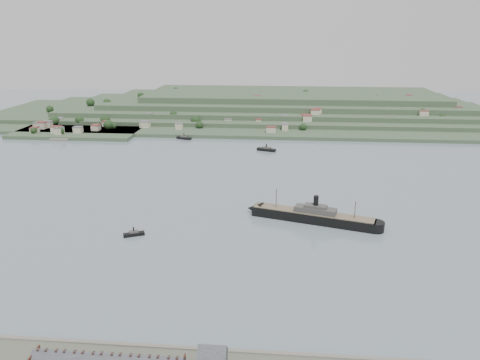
{
  "coord_description": "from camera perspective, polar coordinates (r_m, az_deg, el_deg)",
  "views": [
    {
      "loc": [
        49.9,
        -302.9,
        123.36
      ],
      "look_at": [
        20.17,
        30.0,
        14.96
      ],
      "focal_mm": 35.0,
      "sensor_mm": 36.0,
      "label": 1
    }
  ],
  "objects": [
    {
      "name": "ground",
      "position": [
        330.84,
        -3.95,
        -3.97
      ],
      "size": [
        1400.0,
        1400.0,
        0.0
      ],
      "primitive_type": "plane",
      "color": "slate",
      "rests_on": "ground"
    },
    {
      "name": "far_peninsula",
      "position": [
        705.21,
        3.29,
        8.84
      ],
      "size": [
        760.0,
        309.0,
        30.0
      ],
      "color": "#385035",
      "rests_on": "ground"
    },
    {
      "name": "steamship",
      "position": [
        317.34,
        8.45,
        -4.31
      ],
      "size": [
        91.09,
        35.7,
        22.38
      ],
      "color": "black",
      "rests_on": "ground"
    },
    {
      "name": "tugboat",
      "position": [
        301.13,
        -12.81,
        -6.4
      ],
      "size": [
        13.22,
        8.55,
        5.83
      ],
      "color": "black",
      "rests_on": "ground"
    },
    {
      "name": "ferry_west",
      "position": [
        553.42,
        -6.84,
        5.13
      ],
      "size": [
        18.73,
        11.39,
        6.81
      ],
      "color": "black",
      "rests_on": "ground"
    },
    {
      "name": "ferry_east",
      "position": [
        496.34,
        3.24,
        3.76
      ],
      "size": [
        20.7,
        11.64,
        7.49
      ],
      "color": "black",
      "rests_on": "ground"
    }
  ]
}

